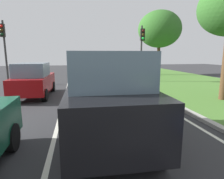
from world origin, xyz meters
TOP-DOWN VIEW (x-y plane):
  - ground_plane at (0.00, 14.00)m, footprint 60.00×60.00m
  - lane_line_center at (-0.70, 14.00)m, footprint 0.12×32.00m
  - lane_line_right_edge at (3.60, 14.00)m, footprint 0.12×32.00m
  - grass_verge_right at (8.50, 14.00)m, footprint 9.00×48.00m
  - curb_right at (4.10, 14.00)m, footprint 0.24×48.00m
  - car_suv_ahead at (0.67, 8.41)m, footprint 2.07×4.55m
  - car_hatchback_far at (-2.30, 14.15)m, footprint 1.83×3.75m
  - traffic_light_near_right at (5.09, 18.23)m, footprint 0.32×0.50m
  - traffic_light_overhead_left at (-5.10, 18.83)m, footprint 0.32×0.50m
  - tree_roadside_far at (8.58, 22.82)m, footprint 4.43×4.43m

SIDE VIEW (x-z plane):
  - ground_plane at x=0.00m, z-range 0.00..0.00m
  - lane_line_center at x=-0.70m, z-range 0.00..0.01m
  - lane_line_right_edge at x=3.60m, z-range 0.00..0.01m
  - grass_verge_right at x=8.50m, z-range 0.00..0.06m
  - curb_right at x=4.10m, z-range 0.00..0.12m
  - car_hatchback_far at x=-2.30m, z-range -0.01..1.77m
  - car_suv_ahead at x=0.67m, z-range 0.03..2.31m
  - traffic_light_near_right at x=5.09m, z-range 0.78..5.20m
  - traffic_light_overhead_left at x=-5.10m, z-range 0.80..5.40m
  - tree_roadside_far at x=8.58m, z-range 1.44..8.11m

